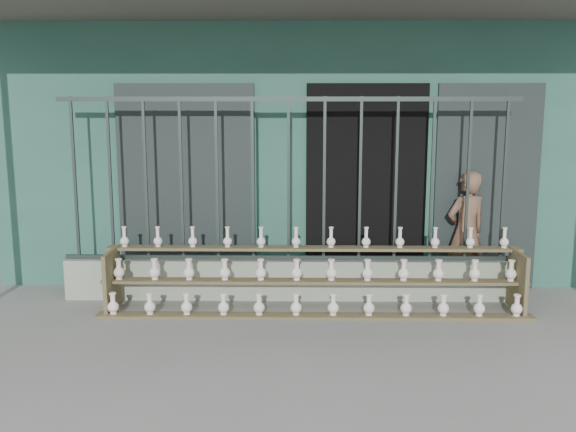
{
  "coord_description": "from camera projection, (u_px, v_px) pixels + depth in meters",
  "views": [
    {
      "loc": [
        0.1,
        -5.67,
        2.18
      ],
      "look_at": [
        0.0,
        1.0,
        1.0
      ],
      "focal_mm": 40.0,
      "sensor_mm": 36.0,
      "label": 1
    }
  ],
  "objects": [
    {
      "name": "shelf_rack",
      "position": [
        314.0,
        278.0,
        6.77
      ],
      "size": [
        4.5,
        0.68,
        0.85
      ],
      "color": "brown",
      "rests_on": "ground"
    },
    {
      "name": "workshop_building",
      "position": [
        291.0,
        140.0,
        9.84
      ],
      "size": [
        7.4,
        6.6,
        3.21
      ],
      "color": "#2A594B",
      "rests_on": "ground"
    },
    {
      "name": "elderly_woman",
      "position": [
        466.0,
        232.0,
        7.4
      ],
      "size": [
        0.61,
        0.53,
        1.42
      ],
      "primitive_type": "imported",
      "rotation": [
        0.0,
        0.0,
        3.58
      ],
      "color": "brown",
      "rests_on": "ground"
    },
    {
      "name": "ground",
      "position": [
        286.0,
        340.0,
        5.96
      ],
      "size": [
        60.0,
        60.0,
        0.0
      ],
      "primitive_type": "plane",
      "color": "slate"
    },
    {
      "name": "security_fence",
      "position": [
        288.0,
        180.0,
        7.01
      ],
      "size": [
        5.0,
        0.04,
        1.8
      ],
      "color": "#283330",
      "rests_on": "parapet_wall"
    },
    {
      "name": "parapet_wall",
      "position": [
        288.0,
        279.0,
        7.2
      ],
      "size": [
        5.0,
        0.2,
        0.45
      ],
      "primitive_type": "cube",
      "color": "#94A28A",
      "rests_on": "ground"
    }
  ]
}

